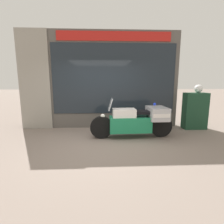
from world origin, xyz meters
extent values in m
plane|color=gray|center=(0.00, 0.00, 0.00)|extent=(60.00, 60.00, 0.00)
cube|color=#56514C|center=(0.00, 2.00, 1.74)|extent=(5.72, 0.40, 3.48)
cube|color=gray|center=(-2.32, 2.03, 1.74)|extent=(1.08, 0.55, 3.48)
cube|color=#1E262D|center=(0.51, 1.79, 1.79)|extent=(4.41, 0.02, 2.48)
cube|color=red|center=(0.51, 1.78, 3.25)|extent=(3.97, 0.03, 0.32)
cube|color=slate|center=(0.47, 2.01, 0.28)|extent=(4.19, 0.30, 0.55)
cube|color=silver|center=(0.47, 2.15, 1.15)|extent=(4.19, 0.02, 1.23)
cube|color=beige|center=(0.47, 2.01, 1.75)|extent=(4.19, 0.30, 0.02)
cube|color=maroon|center=(-0.84, 2.01, 1.79)|extent=(0.18, 0.04, 0.06)
cube|color=#195623|center=(0.47, 2.01, 1.79)|extent=(0.18, 0.04, 0.06)
cube|color=navy|center=(1.77, 2.01, 1.79)|extent=(0.18, 0.04, 0.06)
cube|color=#2866B7|center=(-0.83, 1.94, 0.69)|extent=(0.19, 0.02, 0.27)
cube|color=red|center=(0.47, 1.94, 0.69)|extent=(0.19, 0.01, 0.27)
cube|color=white|center=(1.76, 1.94, 0.69)|extent=(0.19, 0.03, 0.27)
cylinder|color=black|center=(0.04, 0.56, 0.34)|extent=(0.68, 0.16, 0.68)
cylinder|color=black|center=(1.90, 0.61, 0.34)|extent=(0.68, 0.16, 0.68)
cube|color=#1E8456|center=(0.93, 0.58, 0.42)|extent=(1.27, 0.53, 0.47)
cube|color=white|center=(0.73, 0.58, 0.76)|extent=(0.70, 0.46, 0.28)
cube|color=black|center=(1.21, 0.59, 0.79)|extent=(0.74, 0.39, 0.10)
cube|color=#B7B7BC|center=(1.76, 0.61, 0.75)|extent=(0.57, 0.81, 0.38)
cube|color=white|center=(1.76, 0.61, 0.75)|extent=(0.52, 0.82, 0.11)
cube|color=#B2BCC6|center=(0.32, 0.56, 1.04)|extent=(0.15, 0.35, 0.36)
sphere|color=white|center=(0.09, 0.56, 0.69)|extent=(0.14, 0.14, 0.14)
sphere|color=blue|center=(1.67, 0.60, 1.03)|extent=(0.09, 0.09, 0.09)
cube|color=#193D28|center=(3.42, 1.49, 0.66)|extent=(0.81, 0.41, 1.31)
sphere|color=white|center=(3.52, 1.55, 1.46)|extent=(0.29, 0.29, 0.29)
camera|label=1|loc=(0.13, -4.59, 1.75)|focal=28.00mm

